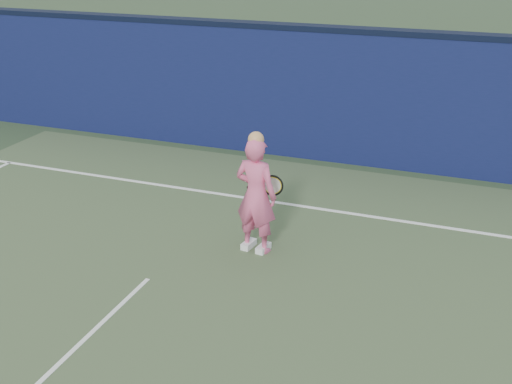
% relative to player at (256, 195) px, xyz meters
% --- Properties ---
extents(ground, '(80.00, 80.00, 0.00)m').
position_rel_player_xyz_m(ground, '(-1.03, -2.31, -0.85)').
color(ground, '#2D3F26').
rests_on(ground, ground).
extents(backstop_wall, '(24.00, 0.40, 2.50)m').
position_rel_player_xyz_m(backstop_wall, '(-1.03, 4.19, 0.40)').
color(backstop_wall, '#0E153E').
rests_on(backstop_wall, ground).
extents(wall_cap, '(24.00, 0.42, 0.10)m').
position_rel_player_xyz_m(wall_cap, '(-1.03, 4.19, 1.70)').
color(wall_cap, black).
rests_on(wall_cap, backstop_wall).
extents(player, '(0.67, 0.49, 1.77)m').
position_rel_player_xyz_m(player, '(0.00, 0.00, 0.00)').
color(player, '#E75A89').
rests_on(player, ground).
extents(racket, '(0.59, 0.15, 0.32)m').
position_rel_player_xyz_m(racket, '(0.07, 0.43, -0.01)').
color(racket, black).
rests_on(racket, ground).
extents(court_lines, '(11.00, 12.04, 0.01)m').
position_rel_player_xyz_m(court_lines, '(-1.03, -2.64, -0.84)').
color(court_lines, white).
rests_on(court_lines, court_surface).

